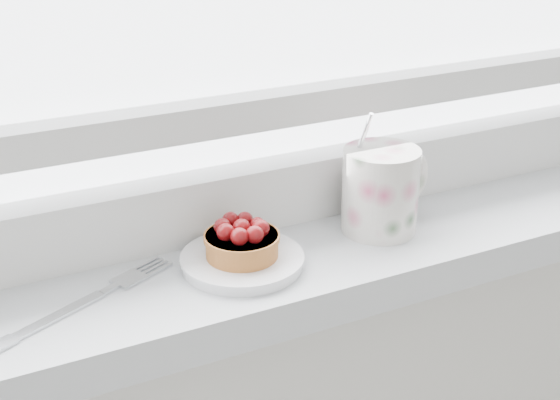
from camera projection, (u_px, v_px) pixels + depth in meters
saucer at (242, 261)px, 0.78m from camera, size 0.12×0.12×0.01m
raspberry_tart at (242, 240)px, 0.77m from camera, size 0.08×0.08×0.04m
floral_mug at (382, 188)px, 0.84m from camera, size 0.13×0.10×0.13m
fork at (87, 301)px, 0.71m from camera, size 0.19×0.10×0.00m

